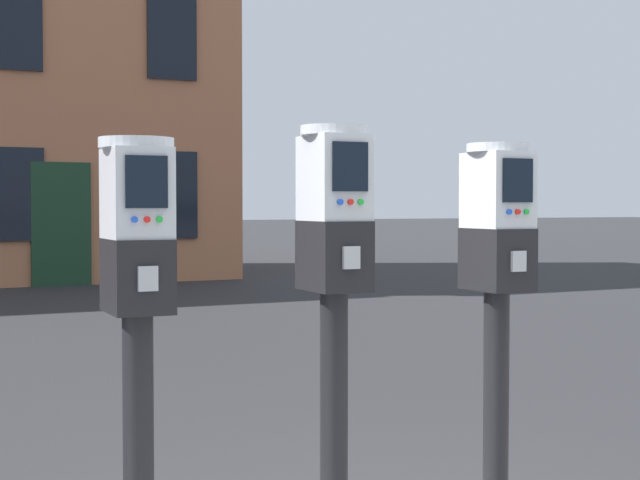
# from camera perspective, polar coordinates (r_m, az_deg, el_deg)

# --- Properties ---
(parking_meter_near_kerb) EXTENTS (0.22, 0.26, 1.43)m
(parking_meter_near_kerb) POSITION_cam_1_polar(r_m,az_deg,el_deg) (2.82, -10.81, -3.01)
(parking_meter_near_kerb) COLOR black
(parking_meter_near_kerb) RESTS_ON sidewalk_slab
(parking_meter_twin_adjacent) EXTENTS (0.22, 0.26, 1.48)m
(parking_meter_twin_adjacent) POSITION_cam_1_polar(r_m,az_deg,el_deg) (3.06, 0.85, -1.84)
(parking_meter_twin_adjacent) COLOR black
(parking_meter_twin_adjacent) RESTS_ON sidewalk_slab
(parking_meter_end_of_row) EXTENTS (0.22, 0.26, 1.45)m
(parking_meter_end_of_row) POSITION_cam_1_polar(r_m,az_deg,el_deg) (3.40, 10.49, -1.91)
(parking_meter_end_of_row) COLOR black
(parking_meter_end_of_row) RESTS_ON sidewalk_slab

